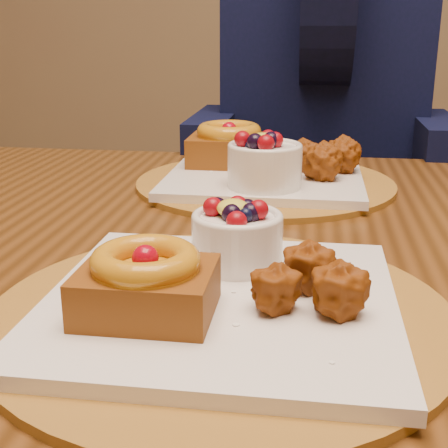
{
  "coord_description": "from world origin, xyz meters",
  "views": [
    {
      "loc": [
        -0.01,
        -0.56,
        0.98
      ],
      "look_at": [
        -0.08,
        -0.05,
        0.82
      ],
      "focal_mm": 50.0,
      "sensor_mm": 36.0,
      "label": 1
    }
  ],
  "objects_px": {
    "place_setting_far": "(262,167)",
    "dining_table": "(248,294)",
    "place_setting_near": "(219,291)",
    "chair_far": "(328,229)",
    "diner": "(325,67)"
  },
  "relations": [
    {
      "from": "place_setting_near",
      "to": "diner",
      "type": "relative_size",
      "value": 0.45
    },
    {
      "from": "dining_table",
      "to": "place_setting_near",
      "type": "height_order",
      "value": "place_setting_near"
    },
    {
      "from": "place_setting_far",
      "to": "dining_table",
      "type": "bearing_deg",
      "value": -89.0
    },
    {
      "from": "place_setting_near",
      "to": "chair_far",
      "type": "relative_size",
      "value": 0.39
    },
    {
      "from": "dining_table",
      "to": "place_setting_near",
      "type": "distance_m",
      "value": 0.24
    },
    {
      "from": "dining_table",
      "to": "chair_far",
      "type": "height_order",
      "value": "chair_far"
    },
    {
      "from": "diner",
      "to": "place_setting_far",
      "type": "bearing_deg",
      "value": -106.06
    },
    {
      "from": "dining_table",
      "to": "diner",
      "type": "bearing_deg",
      "value": 82.93
    },
    {
      "from": "place_setting_near",
      "to": "chair_far",
      "type": "distance_m",
      "value": 0.96
    },
    {
      "from": "dining_table",
      "to": "diner",
      "type": "height_order",
      "value": "diner"
    },
    {
      "from": "dining_table",
      "to": "place_setting_near",
      "type": "xyz_separation_m",
      "value": [
        -0.0,
        -0.22,
        0.1
      ]
    },
    {
      "from": "chair_far",
      "to": "dining_table",
      "type": "bearing_deg",
      "value": -103.99
    },
    {
      "from": "dining_table",
      "to": "place_setting_far",
      "type": "height_order",
      "value": "place_setting_far"
    },
    {
      "from": "place_setting_near",
      "to": "place_setting_far",
      "type": "height_order",
      "value": "place_setting_far"
    },
    {
      "from": "place_setting_near",
      "to": "diner",
      "type": "distance_m",
      "value": 0.91
    }
  ]
}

